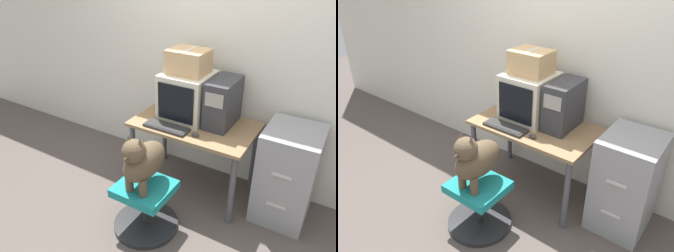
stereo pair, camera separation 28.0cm
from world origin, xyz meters
The scene contains 11 objects.
ground_plane centered at (0.00, 0.00, 0.00)m, with size 12.00×12.00×0.00m, color #564C47.
wall_back centered at (0.00, 0.74, 1.30)m, with size 8.00×0.05×2.60m.
desk centered at (0.00, 0.34, 0.62)m, with size 1.12×0.67×0.72m.
crt_monitor centered at (-0.13, 0.42, 0.94)m, with size 0.43×0.45×0.43m.
pc_tower centered at (0.21, 0.45, 0.94)m, with size 0.22×0.41×0.43m.
keyboard centered at (-0.17, 0.11, 0.74)m, with size 0.41×0.15×0.03m.
computer_mouse centered at (0.12, 0.11, 0.74)m, with size 0.07×0.04×0.04m.
office_chair centered at (-0.09, -0.36, 0.21)m, with size 0.56×0.56×0.44m.
dog centered at (-0.09, -0.37, 0.69)m, with size 0.24×0.49×0.51m.
filing_cabinet centered at (0.86, 0.41, 0.43)m, with size 0.45×0.53×0.86m.
cardboard_box centered at (-0.13, 0.43, 1.26)m, with size 0.34×0.28×0.21m.
Camera 2 is at (1.40, -1.91, 2.12)m, focal length 35.00 mm.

